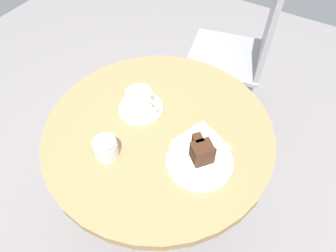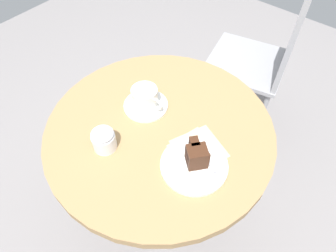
# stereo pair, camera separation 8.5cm
# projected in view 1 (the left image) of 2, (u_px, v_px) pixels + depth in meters

# --- Properties ---
(ground_plane) EXTENTS (4.40, 4.40, 0.01)m
(ground_plane) POSITION_uv_depth(u_px,v_px,m) (162.00, 216.00, 1.52)
(ground_plane) COLOR gray
(ground_plane) RESTS_ON ground
(cafe_table) EXTENTS (0.74, 0.74, 0.71)m
(cafe_table) POSITION_uv_depth(u_px,v_px,m) (159.00, 149.00, 1.06)
(cafe_table) COLOR #A37F51
(cafe_table) RESTS_ON ground
(saucer) EXTENTS (0.15, 0.15, 0.01)m
(saucer) POSITION_uv_depth(u_px,v_px,m) (141.00, 108.00, 1.01)
(saucer) COLOR white
(saucer) RESTS_ON cafe_table
(coffee_cup) EXTENTS (0.12, 0.09, 0.07)m
(coffee_cup) POSITION_uv_depth(u_px,v_px,m) (140.00, 100.00, 0.98)
(coffee_cup) COLOR white
(coffee_cup) RESTS_ON saucer
(teaspoon) EXTENTS (0.02, 0.10, 0.00)m
(teaspoon) POSITION_uv_depth(u_px,v_px,m) (134.00, 99.00, 1.03)
(teaspoon) COLOR #B7B7BC
(teaspoon) RESTS_ON saucer
(cake_plate) EXTENTS (0.20, 0.20, 0.01)m
(cake_plate) POSITION_uv_depth(u_px,v_px,m) (199.00, 161.00, 0.88)
(cake_plate) COLOR white
(cake_plate) RESTS_ON cafe_table
(cake_slice) EXTENTS (0.09, 0.08, 0.07)m
(cake_slice) POSITION_uv_depth(u_px,v_px,m) (201.00, 151.00, 0.85)
(cake_slice) COLOR black
(cake_slice) RESTS_ON cake_plate
(fork) EXTENTS (0.12, 0.08, 0.00)m
(fork) POSITION_uv_depth(u_px,v_px,m) (218.00, 162.00, 0.87)
(fork) COLOR #B7B7BC
(fork) RESTS_ON cake_plate
(napkin) EXTENTS (0.18, 0.18, 0.00)m
(napkin) POSITION_uv_depth(u_px,v_px,m) (199.00, 146.00, 0.92)
(napkin) COLOR beige
(napkin) RESTS_ON cafe_table
(cafe_chair) EXTENTS (0.46, 0.46, 0.95)m
(cafe_chair) POSITION_uv_depth(u_px,v_px,m) (246.00, 44.00, 1.49)
(cafe_chair) COLOR #9E9EA3
(cafe_chair) RESTS_ON ground
(sugar_pot) EXTENTS (0.07, 0.07, 0.08)m
(sugar_pot) POSITION_uv_depth(u_px,v_px,m) (106.00, 147.00, 0.87)
(sugar_pot) COLOR white
(sugar_pot) RESTS_ON cafe_table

